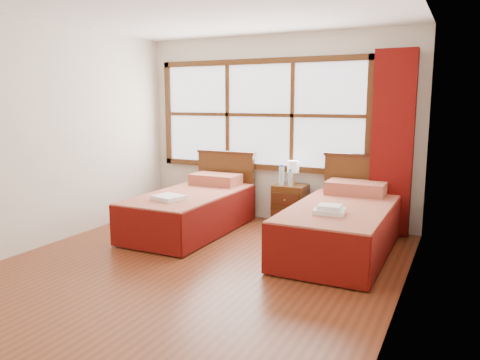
% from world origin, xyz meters
% --- Properties ---
extents(floor, '(4.50, 4.50, 0.00)m').
position_xyz_m(floor, '(0.00, 0.00, 0.00)').
color(floor, brown).
rests_on(floor, ground).
extents(ceiling, '(4.50, 4.50, 0.00)m').
position_xyz_m(ceiling, '(0.00, 0.00, 2.60)').
color(ceiling, white).
rests_on(ceiling, wall_back).
extents(wall_back, '(4.00, 0.00, 4.00)m').
position_xyz_m(wall_back, '(0.00, 2.25, 1.30)').
color(wall_back, silver).
rests_on(wall_back, floor).
extents(wall_left, '(0.00, 4.50, 4.50)m').
position_xyz_m(wall_left, '(-2.00, 0.00, 1.30)').
color(wall_left, silver).
rests_on(wall_left, floor).
extents(wall_right, '(0.00, 4.50, 4.50)m').
position_xyz_m(wall_right, '(2.00, 0.00, 1.30)').
color(wall_right, silver).
rests_on(wall_right, floor).
extents(window, '(3.16, 0.06, 1.56)m').
position_xyz_m(window, '(-0.25, 2.21, 1.50)').
color(window, white).
rests_on(window, wall_back).
extents(curtain, '(0.50, 0.16, 2.30)m').
position_xyz_m(curtain, '(1.60, 2.11, 1.17)').
color(curtain, '#680D0A').
rests_on(curtain, wall_back).
extents(bed_left, '(1.00, 2.02, 0.97)m').
position_xyz_m(bed_left, '(-0.75, 1.20, 0.30)').
color(bed_left, '#411E0D').
rests_on(bed_left, floor).
extents(bed_right, '(1.05, 2.07, 1.02)m').
position_xyz_m(bed_right, '(1.23, 1.20, 0.31)').
color(bed_right, '#411E0D').
rests_on(bed_right, floor).
extents(nightstand, '(0.43, 0.42, 0.57)m').
position_xyz_m(nightstand, '(0.32, 1.99, 0.29)').
color(nightstand, '#4D2B11').
rests_on(nightstand, floor).
extents(towels_left, '(0.40, 0.37, 0.05)m').
position_xyz_m(towels_left, '(-0.76, 0.67, 0.54)').
color(towels_left, white).
rests_on(towels_left, bed_left).
extents(towels_right, '(0.33, 0.30, 0.09)m').
position_xyz_m(towels_right, '(1.20, 0.72, 0.59)').
color(towels_right, white).
rests_on(towels_right, bed_right).
extents(lamp, '(0.16, 0.16, 0.32)m').
position_xyz_m(lamp, '(0.31, 2.11, 0.80)').
color(lamp, gold).
rests_on(lamp, nightstand).
extents(bottle_near, '(0.07, 0.07, 0.28)m').
position_xyz_m(bottle_near, '(0.20, 1.95, 0.70)').
color(bottle_near, silver).
rests_on(bottle_near, nightstand).
extents(bottle_far, '(0.06, 0.06, 0.24)m').
position_xyz_m(bottle_far, '(0.34, 1.92, 0.68)').
color(bottle_far, silver).
rests_on(bottle_far, nightstand).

